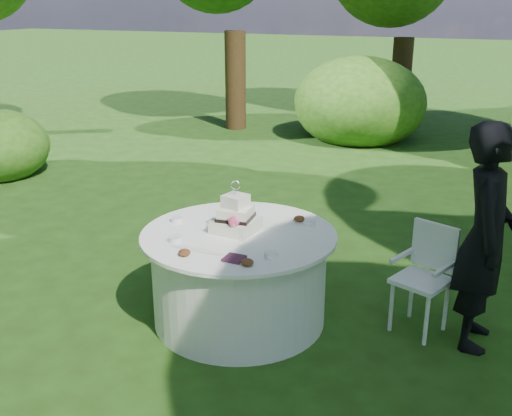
{
  "coord_description": "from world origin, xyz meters",
  "views": [
    {
      "loc": [
        1.91,
        -3.98,
        2.52
      ],
      "look_at": [
        0.15,
        0.0,
        1.0
      ],
      "focal_mm": 42.0,
      "sensor_mm": 36.0,
      "label": 1
    }
  ],
  "objects_px": {
    "table": "(239,276)",
    "chair": "(426,269)",
    "cake": "(236,218)",
    "guest": "(486,238)",
    "napkins": "(234,258)"
  },
  "relations": [
    {
      "from": "table",
      "to": "guest",
      "type": "bearing_deg",
      "value": 13.47
    },
    {
      "from": "cake",
      "to": "table",
      "type": "bearing_deg",
      "value": -32.52
    },
    {
      "from": "table",
      "to": "chair",
      "type": "relative_size",
      "value": 1.79
    },
    {
      "from": "guest",
      "to": "chair",
      "type": "relative_size",
      "value": 1.99
    },
    {
      "from": "napkins",
      "to": "cake",
      "type": "bearing_deg",
      "value": 114.35
    },
    {
      "from": "guest",
      "to": "cake",
      "type": "height_order",
      "value": "guest"
    },
    {
      "from": "guest",
      "to": "napkins",
      "type": "bearing_deg",
      "value": 117.3
    },
    {
      "from": "table",
      "to": "cake",
      "type": "relative_size",
      "value": 3.64
    },
    {
      "from": "guest",
      "to": "table",
      "type": "bearing_deg",
      "value": 101.28
    },
    {
      "from": "napkins",
      "to": "cake",
      "type": "height_order",
      "value": "cake"
    },
    {
      "from": "table",
      "to": "chair",
      "type": "distance_m",
      "value": 1.49
    },
    {
      "from": "table",
      "to": "cake",
      "type": "distance_m",
      "value": 0.5
    },
    {
      "from": "napkins",
      "to": "table",
      "type": "distance_m",
      "value": 0.65
    },
    {
      "from": "napkins",
      "to": "cake",
      "type": "relative_size",
      "value": 0.33
    },
    {
      "from": "napkins",
      "to": "table",
      "type": "bearing_deg",
      "value": 111.76
    }
  ]
}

